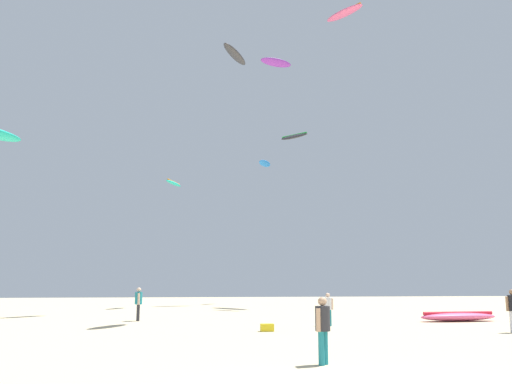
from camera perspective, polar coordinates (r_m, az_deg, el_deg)
The scene contains 11 objects.
person_foreground at distance 14.36m, azimuth 7.19°, elevation -14.00°, with size 0.42×0.45×1.73m.
person_left at distance 26.23m, azimuth 7.75°, elevation -12.13°, with size 0.51×0.35×1.56m.
person_right at distance 29.88m, azimuth -12.53°, elevation -11.42°, with size 0.40×0.58×1.77m.
kite_grounded_near at distance 30.91m, azimuth 20.93°, elevation -12.42°, with size 4.39×1.55×0.55m.
cooler_box at distance 23.40m, azimuth 1.20°, elevation -14.38°, with size 0.56×0.36×0.32m, color yellow.
kite_aloft_0 at distance 31.52m, azimuth -2.29°, elevation 14.58°, with size 2.06×3.18×0.62m.
kite_aloft_2 at distance 43.77m, azimuth 4.14°, elevation 6.00°, with size 2.37×2.43×0.64m.
kite_aloft_3 at distance 54.59m, azimuth 9.48°, elevation 18.47°, with size 3.38×4.27×0.51m.
kite_aloft_4 at distance 45.16m, azimuth -8.87°, elevation 0.94°, with size 1.69×2.81×0.51m.
kite_aloft_5 at distance 53.43m, azimuth 0.95°, elevation 3.09°, with size 1.91×2.53×0.63m.
kite_aloft_7 at distance 55.11m, azimuth 2.16°, elevation 13.75°, with size 3.56×2.07×0.81m.
Camera 1 is at (-3.00, -10.05, 2.16)m, focal length 37.17 mm.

